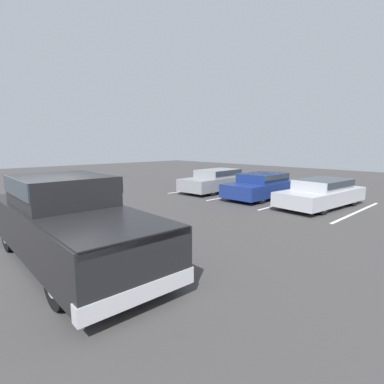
% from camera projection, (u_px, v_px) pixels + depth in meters
% --- Properties ---
extents(ground_plane, '(60.00, 60.00, 0.00)m').
position_uv_depth(ground_plane, '(43.00, 260.00, 6.79)').
color(ground_plane, '#423F3F').
extents(stall_stripe_a, '(0.12, 5.06, 0.01)m').
position_uv_depth(stall_stripe_a, '(201.00, 189.00, 17.69)').
color(stall_stripe_a, white).
rests_on(stall_stripe_a, ground_plane).
extents(stall_stripe_b, '(0.12, 5.06, 0.01)m').
position_uv_depth(stall_stripe_b, '(240.00, 194.00, 15.66)').
color(stall_stripe_b, white).
rests_on(stall_stripe_b, ground_plane).
extents(stall_stripe_c, '(0.12, 5.06, 0.01)m').
position_uv_depth(stall_stripe_c, '(290.00, 202.00, 13.64)').
color(stall_stripe_c, white).
rests_on(stall_stripe_c, ground_plane).
extents(stall_stripe_d, '(0.12, 5.06, 0.01)m').
position_uv_depth(stall_stripe_d, '(357.00, 212.00, 11.61)').
color(stall_stripe_d, white).
rests_on(stall_stripe_d, ground_plane).
extents(pickup_truck, '(5.96, 2.17, 1.92)m').
position_uv_depth(pickup_truck, '(69.00, 221.00, 6.54)').
color(pickup_truck, black).
rests_on(pickup_truck, ground_plane).
extents(parked_sedan_a, '(2.03, 4.72, 1.21)m').
position_uv_depth(parked_sedan_a, '(217.00, 180.00, 16.65)').
color(parked_sedan_a, gray).
rests_on(parked_sedan_a, ground_plane).
extents(parked_sedan_b, '(1.85, 4.33, 1.21)m').
position_uv_depth(parked_sedan_b, '(262.00, 185.00, 14.56)').
color(parked_sedan_b, navy).
rests_on(parked_sedan_b, ground_plane).
extents(parked_sedan_c, '(2.13, 4.59, 1.15)m').
position_uv_depth(parked_sedan_c, '(321.00, 192.00, 12.48)').
color(parked_sedan_c, '#B7BABF').
rests_on(parked_sedan_c, ground_plane).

